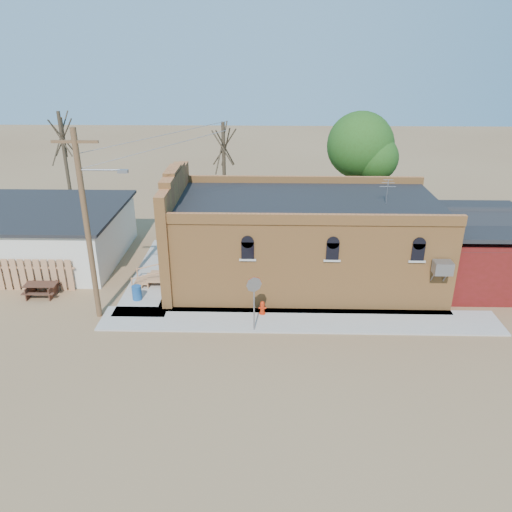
{
  "coord_description": "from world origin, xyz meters",
  "views": [
    {
      "loc": [
        -0.08,
        -19.69,
        12.32
      ],
      "look_at": [
        -0.63,
        3.15,
        2.4
      ],
      "focal_mm": 35.0,
      "sensor_mm": 36.0,
      "label": 1
    }
  ],
  "objects_px": {
    "brick_bar": "(299,240)",
    "fire_hydrant": "(262,308)",
    "stop_sign": "(254,290)",
    "picnic_table": "(42,288)",
    "trash_barrel": "(137,293)",
    "utility_pole": "(88,223)"
  },
  "relations": [
    {
      "from": "fire_hydrant",
      "to": "utility_pole",
      "type": "bearing_deg",
      "value": 171.59
    },
    {
      "from": "fire_hydrant",
      "to": "picnic_table",
      "type": "bearing_deg",
      "value": 161.16
    },
    {
      "from": "utility_pole",
      "to": "trash_barrel",
      "type": "bearing_deg",
      "value": 47.8
    },
    {
      "from": "fire_hydrant",
      "to": "trash_barrel",
      "type": "distance_m",
      "value": 6.58
    },
    {
      "from": "brick_bar",
      "to": "fire_hydrant",
      "type": "relative_size",
      "value": 24.06
    },
    {
      "from": "brick_bar",
      "to": "picnic_table",
      "type": "xyz_separation_m",
      "value": [
        -13.47,
        -2.29,
        -1.89
      ]
    },
    {
      "from": "trash_barrel",
      "to": "brick_bar",
      "type": "bearing_deg",
      "value": 18.04
    },
    {
      "from": "brick_bar",
      "to": "trash_barrel",
      "type": "height_order",
      "value": "brick_bar"
    },
    {
      "from": "picnic_table",
      "to": "fire_hydrant",
      "type": "bearing_deg",
      "value": -10.06
    },
    {
      "from": "utility_pole",
      "to": "brick_bar",
      "type": "bearing_deg",
      "value": 23.69
    },
    {
      "from": "brick_bar",
      "to": "stop_sign",
      "type": "bearing_deg",
      "value": -112.59
    },
    {
      "from": "utility_pole",
      "to": "trash_barrel",
      "type": "xyz_separation_m",
      "value": [
        1.42,
        1.57,
        -4.32
      ]
    },
    {
      "from": "brick_bar",
      "to": "utility_pole",
      "type": "bearing_deg",
      "value": -156.31
    },
    {
      "from": "stop_sign",
      "to": "picnic_table",
      "type": "relative_size",
      "value": 1.6
    },
    {
      "from": "brick_bar",
      "to": "fire_hydrant",
      "type": "distance_m",
      "value": 4.88
    },
    {
      "from": "fire_hydrant",
      "to": "picnic_table",
      "type": "relative_size",
      "value": 0.41
    },
    {
      "from": "fire_hydrant",
      "to": "trash_barrel",
      "type": "bearing_deg",
      "value": 158.18
    },
    {
      "from": "trash_barrel",
      "to": "utility_pole",
      "type": "bearing_deg",
      "value": -132.2
    },
    {
      "from": "fire_hydrant",
      "to": "stop_sign",
      "type": "distance_m",
      "value": 2.28
    },
    {
      "from": "stop_sign",
      "to": "brick_bar",
      "type": "bearing_deg",
      "value": 68.72
    },
    {
      "from": "utility_pole",
      "to": "fire_hydrant",
      "type": "xyz_separation_m",
      "value": [
        7.86,
        0.24,
        -4.36
      ]
    },
    {
      "from": "stop_sign",
      "to": "trash_barrel",
      "type": "xyz_separation_m",
      "value": [
        -6.08,
        2.77,
        -1.69
      ]
    }
  ]
}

